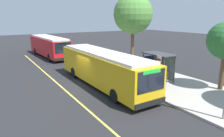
{
  "coord_description": "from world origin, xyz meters",
  "views": [
    {
      "loc": [
        15.97,
        -7.24,
        5.74
      ],
      "look_at": [
        1.69,
        1.55,
        1.56
      ],
      "focal_mm": 33.13,
      "sensor_mm": 36.0,
      "label": 1
    }
  ],
  "objects_px": {
    "transit_bus_main": "(103,67)",
    "pedestrian_commuter": "(145,73)",
    "transit_bus_second": "(49,46)",
    "route_sign_post": "(159,68)",
    "waiting_bench": "(160,75)"
  },
  "relations": [
    {
      "from": "transit_bus_main",
      "to": "waiting_bench",
      "type": "xyz_separation_m",
      "value": [
        1.88,
        4.87,
        -0.99
      ]
    },
    {
      "from": "route_sign_post",
      "to": "pedestrian_commuter",
      "type": "xyz_separation_m",
      "value": [
        -1.82,
        0.28,
        -0.84
      ]
    },
    {
      "from": "transit_bus_second",
      "to": "pedestrian_commuter",
      "type": "height_order",
      "value": "transit_bus_second"
    },
    {
      "from": "transit_bus_main",
      "to": "route_sign_post",
      "type": "relative_size",
      "value": 4.31
    },
    {
      "from": "transit_bus_second",
      "to": "waiting_bench",
      "type": "bearing_deg",
      "value": 15.73
    },
    {
      "from": "transit_bus_second",
      "to": "route_sign_post",
      "type": "bearing_deg",
      "value": 8.45
    },
    {
      "from": "transit_bus_main",
      "to": "route_sign_post",
      "type": "distance_m",
      "value": 4.7
    },
    {
      "from": "pedestrian_commuter",
      "to": "waiting_bench",
      "type": "bearing_deg",
      "value": 92.53
    },
    {
      "from": "route_sign_post",
      "to": "pedestrian_commuter",
      "type": "bearing_deg",
      "value": 171.34
    },
    {
      "from": "transit_bus_second",
      "to": "waiting_bench",
      "type": "xyz_separation_m",
      "value": [
        17.91,
        5.04,
        -0.98
      ]
    },
    {
      "from": "waiting_bench",
      "to": "route_sign_post",
      "type": "height_order",
      "value": "route_sign_post"
    },
    {
      "from": "route_sign_post",
      "to": "transit_bus_main",
      "type": "bearing_deg",
      "value": -143.87
    },
    {
      "from": "transit_bus_main",
      "to": "pedestrian_commuter",
      "type": "relative_size",
      "value": 7.14
    },
    {
      "from": "transit_bus_main",
      "to": "pedestrian_commuter",
      "type": "bearing_deg",
      "value": 57.14
    },
    {
      "from": "transit_bus_main",
      "to": "pedestrian_commuter",
      "type": "height_order",
      "value": "transit_bus_main"
    }
  ]
}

